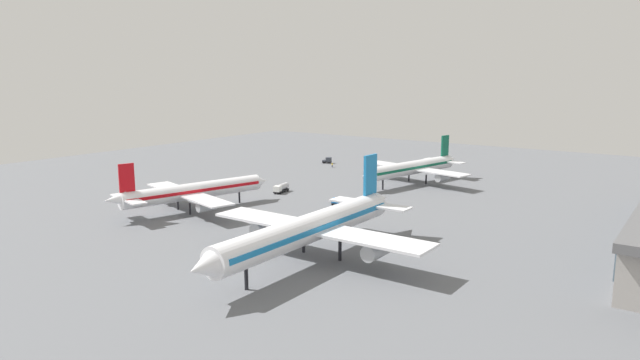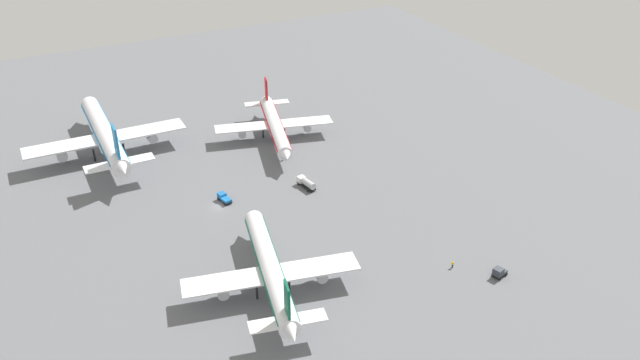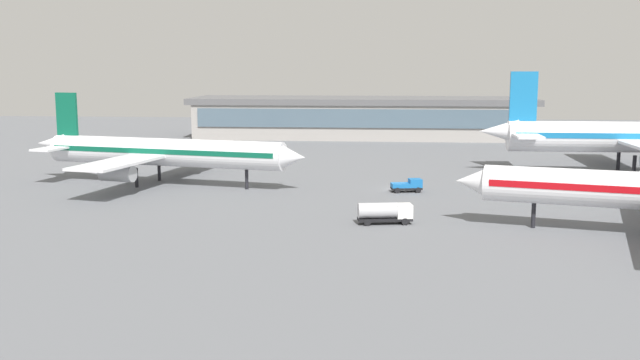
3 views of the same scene
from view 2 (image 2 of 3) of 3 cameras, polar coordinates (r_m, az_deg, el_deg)
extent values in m
plane|color=slate|center=(166.95, -8.86, -2.31)|extent=(288.00, 288.00, 0.00)
cylinder|color=white|center=(196.15, -3.96, 4.75)|extent=(37.18, 13.57, 4.11)
cone|color=white|center=(178.48, -2.98, 2.11)|extent=(4.98, 4.83, 3.91)
cone|color=white|center=(213.98, -4.80, 7.10)|extent=(5.81, 4.50, 3.29)
cube|color=red|center=(196.02, -3.97, 4.83)|extent=(35.76, 13.26, 0.74)
cube|color=white|center=(198.00, -4.04, 4.86)|extent=(14.89, 35.85, 0.37)
cylinder|color=#A5A8AD|center=(200.09, -1.21, 4.76)|extent=(5.28, 3.43, 2.26)
cylinder|color=#A5A8AD|center=(197.62, -6.89, 4.20)|extent=(5.28, 3.43, 2.26)
cube|color=white|center=(211.22, -4.68, 6.73)|extent=(6.88, 14.59, 0.30)
cube|color=red|center=(209.35, -4.73, 7.97)|extent=(3.58, 1.35, 6.58)
cylinder|color=black|center=(186.09, -3.31, 2.11)|extent=(0.49, 0.49, 2.88)
cylinder|color=black|center=(200.75, -3.13, 4.29)|extent=(0.49, 0.49, 2.88)
cylinder|color=black|center=(199.94, -5.00, 4.10)|extent=(0.49, 0.49, 2.88)
cylinder|color=white|center=(136.31, -4.43, -7.63)|extent=(38.55, 12.25, 4.24)
cone|color=white|center=(152.95, -5.93, -3.09)|extent=(4.99, 4.83, 4.03)
cone|color=white|center=(120.44, -2.50, -13.14)|extent=(5.89, 4.43, 3.39)
cube|color=#0C593F|center=(136.12, -4.44, -7.52)|extent=(37.06, 12.01, 0.76)
cube|color=white|center=(135.06, -4.26, -8.25)|extent=(13.73, 37.08, 0.38)
cylinder|color=#A5A8AD|center=(135.01, -8.56, -9.37)|extent=(5.39, 3.33, 2.33)
cylinder|color=#A5A8AD|center=(137.71, -0.02, -8.08)|extent=(5.39, 3.33, 2.33)
cube|color=white|center=(122.89, -2.83, -12.23)|extent=(6.45, 15.04, 0.31)
cube|color=#0C593F|center=(119.55, -2.89, -10.42)|extent=(3.71, 1.23, 6.78)
cylinder|color=black|center=(149.18, -5.39, -5.67)|extent=(0.51, 0.51, 2.97)
cylinder|color=black|center=(135.75, -5.54, -9.81)|extent=(0.51, 0.51, 2.97)
cylinder|color=black|center=(136.64, -2.71, -9.37)|extent=(0.51, 0.51, 2.97)
cylinder|color=white|center=(198.01, -18.38, 3.90)|extent=(47.49, 5.55, 5.22)
cone|color=white|center=(221.17, -19.59, 6.40)|extent=(5.25, 4.99, 4.96)
cone|color=white|center=(175.07, -16.90, 0.96)|extent=(6.55, 4.22, 4.18)
cube|color=#1972B2|center=(197.85, -18.40, 4.00)|extent=(45.59, 5.64, 0.94)
cube|color=white|center=(196.08, -18.23, 3.49)|extent=(7.90, 45.13, 0.47)
cylinder|color=#A5A8AD|center=(195.92, -21.73, 2.21)|extent=(6.19, 2.91, 2.87)
cylinder|color=#A5A8AD|center=(198.58, -14.60, 3.81)|extent=(6.19, 2.91, 2.87)
cube|color=white|center=(178.66, -17.15, 1.43)|extent=(4.38, 18.06, 0.38)
cube|color=#1972B2|center=(175.92, -17.45, 3.22)|extent=(4.56, 0.60, 8.35)
cylinder|color=black|center=(214.90, -19.01, 4.53)|extent=(0.63, 0.63, 3.65)
cylinder|color=black|center=(196.08, -19.16, 2.04)|extent=(0.63, 0.63, 3.65)
cylinder|color=black|center=(196.96, -16.79, 2.58)|extent=(0.63, 0.63, 3.65)
cube|color=black|center=(168.50, -8.34, -1.71)|extent=(4.67, 2.67, 0.30)
cube|color=#1966B2|center=(169.10, -8.59, -1.31)|extent=(2.12, 2.20, 1.20)
cube|color=#3F596B|center=(169.60, -8.73, -1.13)|extent=(0.37, 1.58, 0.67)
cube|color=#1966B2|center=(167.59, -8.20, -1.71)|extent=(2.90, 2.34, 0.60)
cylinder|color=black|center=(169.37, -8.88, -1.64)|extent=(0.84, 0.44, 0.80)
cylinder|color=black|center=(170.13, -8.33, -1.44)|extent=(0.84, 0.44, 0.80)
cylinder|color=black|center=(167.04, -8.35, -2.08)|extent=(0.84, 0.44, 0.80)
cylinder|color=black|center=(167.81, -7.80, -1.87)|extent=(0.84, 0.44, 0.80)
cube|color=black|center=(146.73, 15.44, -7.93)|extent=(2.67, 3.59, 0.30)
cube|color=#333842|center=(145.67, 15.34, -7.75)|extent=(2.30, 2.23, 1.60)
cube|color=#3F596B|center=(144.91, 15.17, -7.79)|extent=(1.56, 0.50, 0.90)
cube|color=#333842|center=(147.13, 15.66, -7.65)|extent=(2.20, 1.85, 0.50)
cylinder|color=black|center=(145.67, 15.49, -8.32)|extent=(0.50, 0.85, 0.80)
cylinder|color=black|center=(146.40, 14.88, -8.01)|extent=(0.50, 0.85, 0.80)
cylinder|color=black|center=(147.25, 15.98, -7.94)|extent=(0.50, 0.85, 0.80)
cylinder|color=black|center=(147.98, 15.37, -7.63)|extent=(0.50, 0.85, 0.80)
cube|color=black|center=(172.89, -1.20, -0.50)|extent=(6.54, 2.98, 0.30)
cube|color=white|center=(174.00, -1.65, 0.07)|extent=(2.11, 2.19, 1.60)
cube|color=#3F596B|center=(174.41, -1.80, 0.27)|extent=(0.36, 1.59, 0.90)
cylinder|color=#B7B7BC|center=(171.73, -1.03, -0.31)|extent=(4.75, 2.56, 1.80)
cylinder|color=black|center=(174.04, -1.89, -0.34)|extent=(0.84, 0.44, 0.80)
cylinder|color=black|center=(174.99, -1.38, -0.15)|extent=(0.84, 0.44, 0.80)
cylinder|color=black|center=(170.94, -1.02, -0.93)|extent=(0.84, 0.44, 0.80)
cylinder|color=black|center=(171.92, -0.51, -0.74)|extent=(0.84, 0.44, 0.80)
cylinder|color=#1E2338|center=(146.86, 11.52, -7.38)|extent=(0.43, 0.43, 0.85)
cylinder|color=yellow|center=(146.43, 11.54, -7.16)|extent=(0.51, 0.51, 0.60)
sphere|color=tan|center=(146.19, 11.56, -7.03)|extent=(0.22, 0.22, 0.22)
cylinder|color=yellow|center=(146.36, 11.63, -7.19)|extent=(0.10, 0.10, 0.54)
cylinder|color=yellow|center=(146.50, 11.46, -7.13)|extent=(0.10, 0.10, 0.54)
camera|label=1|loc=(265.44, -35.23, 12.71)|focal=31.35mm
camera|label=3|loc=(211.49, 19.72, 8.89)|focal=40.74mm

